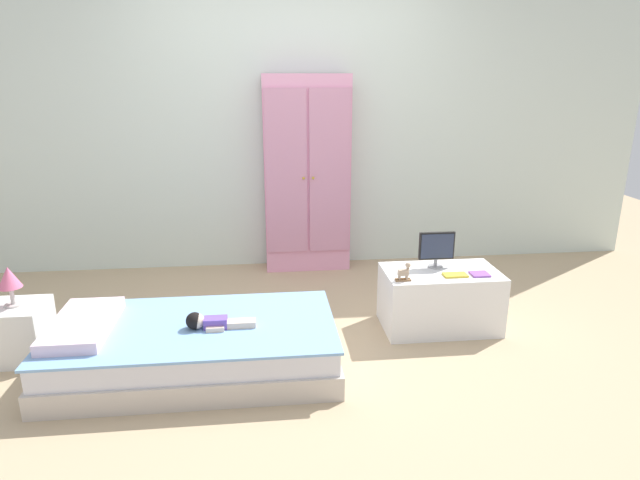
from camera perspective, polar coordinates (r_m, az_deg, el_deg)
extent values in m
cube|color=tan|center=(3.56, -1.51, -10.76)|extent=(10.00, 10.00, 0.02)
cube|color=silver|center=(4.74, -3.30, 13.32)|extent=(6.40, 0.05, 2.70)
cube|color=beige|center=(3.30, -12.96, -12.12)|extent=(1.62, 0.86, 0.14)
cube|color=silver|center=(3.23, -13.12, -10.03)|extent=(1.58, 0.82, 0.13)
cube|color=#7AA8DB|center=(3.20, -13.21, -8.85)|extent=(1.61, 0.85, 0.02)
cube|color=silver|center=(3.32, -23.89, -8.19)|extent=(0.32, 0.61, 0.07)
cube|color=#6B4CB2|center=(3.13, -11.02, -8.60)|extent=(0.13, 0.08, 0.06)
cube|color=beige|center=(3.14, -8.31, -8.61)|extent=(0.16, 0.04, 0.04)
cube|color=beige|center=(3.10, -8.33, -8.89)|extent=(0.16, 0.04, 0.04)
cube|color=beige|center=(3.18, -10.92, -8.47)|extent=(0.10, 0.03, 0.03)
cube|color=beige|center=(3.09, -11.08, -9.31)|extent=(0.10, 0.03, 0.03)
sphere|color=beige|center=(3.13, -12.98, -8.38)|extent=(0.09, 0.09, 0.09)
sphere|color=black|center=(3.13, -13.19, -8.35)|extent=(0.10, 0.10, 0.10)
cube|color=white|center=(3.76, -29.36, -8.50)|extent=(0.33, 0.33, 0.34)
cylinder|color=#B7B2AD|center=(3.69, -29.76, -5.99)|extent=(0.10, 0.10, 0.01)
cylinder|color=#B7B2AD|center=(3.67, -29.89, -5.15)|extent=(0.02, 0.02, 0.10)
cone|color=#E0668E|center=(3.63, -30.15, -3.44)|extent=(0.13, 0.13, 0.13)
cube|color=#E599BC|center=(4.65, -1.40, 6.90)|extent=(0.73, 0.23, 1.67)
cube|color=#C986A6|center=(4.51, -3.60, 7.10)|extent=(0.34, 0.02, 1.37)
cube|color=#C986A6|center=(4.54, 1.05, 7.20)|extent=(0.34, 0.02, 1.37)
sphere|color=gold|center=(4.50, -1.75, 6.57)|extent=(0.02, 0.02, 0.02)
sphere|color=gold|center=(4.51, -0.73, 6.60)|extent=(0.02, 0.02, 0.02)
cube|color=white|center=(3.75, 12.58, -6.14)|extent=(0.76, 0.45, 0.41)
cylinder|color=#99999E|center=(3.74, 12.14, -2.76)|extent=(0.10, 0.10, 0.01)
cylinder|color=#99999E|center=(3.73, 12.17, -2.33)|extent=(0.02, 0.02, 0.05)
cube|color=black|center=(3.69, 12.28, -0.58)|extent=(0.24, 0.02, 0.19)
cube|color=#28334C|center=(3.68, 12.35, -0.65)|extent=(0.22, 0.01, 0.17)
cube|color=#8E6642|center=(3.47, 8.73, -4.10)|extent=(0.10, 0.01, 0.01)
cube|color=#8E6642|center=(3.44, 8.86, -4.28)|extent=(0.10, 0.01, 0.01)
cube|color=tan|center=(3.44, 8.83, -3.44)|extent=(0.07, 0.03, 0.04)
cylinder|color=tan|center=(3.47, 9.14, -3.84)|extent=(0.01, 0.01, 0.02)
cylinder|color=tan|center=(3.45, 9.23, -3.96)|extent=(0.01, 0.01, 0.02)
cylinder|color=tan|center=(3.45, 8.39, -3.87)|extent=(0.01, 0.01, 0.02)
cylinder|color=tan|center=(3.44, 8.47, -3.99)|extent=(0.01, 0.01, 0.02)
cylinder|color=tan|center=(3.44, 9.31, -2.97)|extent=(0.02, 0.02, 0.02)
sphere|color=tan|center=(3.43, 9.33, -2.64)|extent=(0.03, 0.03, 0.03)
cube|color=gold|center=(3.60, 14.16, -3.62)|extent=(0.15, 0.09, 0.01)
cube|color=#8E51B2|center=(3.66, 16.60, -3.49)|extent=(0.12, 0.10, 0.01)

